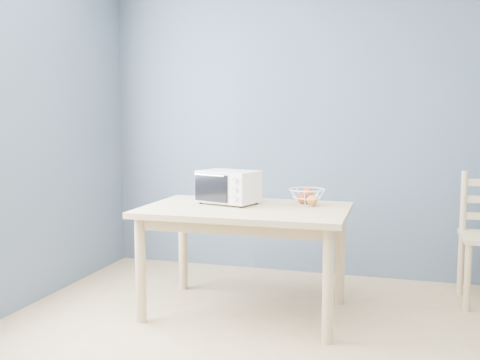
# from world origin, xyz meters

# --- Properties ---
(room) EXTENTS (4.01, 4.51, 2.61)m
(room) POSITION_xyz_m (0.00, 0.00, 1.30)
(room) COLOR tan
(room) RESTS_ON ground
(dining_table) EXTENTS (1.40, 0.90, 0.75)m
(dining_table) POSITION_xyz_m (-0.44, 1.12, 0.65)
(dining_table) COLOR tan
(dining_table) RESTS_ON ground
(toaster_oven) EXTENTS (0.47, 0.38, 0.24)m
(toaster_oven) POSITION_xyz_m (-0.61, 1.23, 0.88)
(toaster_oven) COLOR silver
(toaster_oven) RESTS_ON dining_table
(fruit_basket) EXTENTS (0.26, 0.26, 0.13)m
(fruit_basket) POSITION_xyz_m (-0.04, 1.30, 0.82)
(fruit_basket) COLOR white
(fruit_basket) RESTS_ON dining_table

